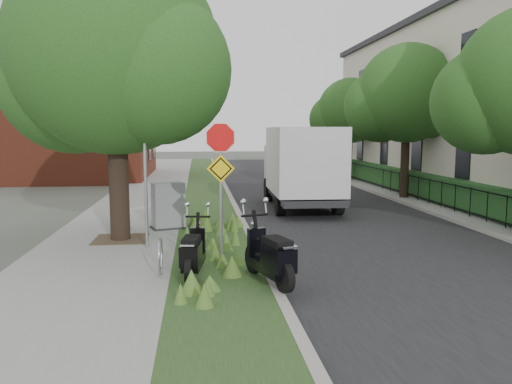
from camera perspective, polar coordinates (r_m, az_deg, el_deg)
ground at (r=11.26m, az=3.40°, el=-8.55°), size 120.00×120.00×0.00m
sidewalk_near at (r=21.01m, az=-13.00°, el=-1.21°), size 3.50×60.00×0.12m
verge at (r=20.89m, az=-5.48°, el=-1.11°), size 2.00×60.00×0.12m
kerb_near at (r=20.93m, az=-2.74°, el=-1.05°), size 0.20×60.00×0.13m
road at (r=21.46m, az=6.62°, el=-1.05°), size 7.00×60.00×0.01m
kerb_far at (r=22.52m, az=15.33°, el=-0.72°), size 0.20×60.00×0.13m
footpath_far at (r=23.21m, az=19.22°, el=-0.65°), size 3.20×60.00×0.12m
street_tree_main at (r=13.82m, az=-16.15°, el=14.18°), size 6.21×5.54×7.66m
bare_post at (r=12.57m, az=-12.55°, el=2.76°), size 0.08×0.08×4.00m
bike_hoop at (r=10.42m, az=-10.88°, el=-7.14°), size 0.06×0.78×0.77m
sign_assembly at (r=11.29m, az=-4.06°, el=3.48°), size 0.94×0.08×3.22m
fence_far at (r=22.72m, az=17.02°, el=0.83°), size 0.04×24.00×1.00m
hedge_far at (r=23.01m, az=18.61°, el=0.84°), size 1.00×24.00×1.10m
terrace_houses at (r=24.66m, az=26.60°, el=8.98°), size 7.40×26.40×8.20m
brick_building at (r=33.56m, az=-19.98°, el=8.71°), size 9.40×10.40×8.30m
far_tree_b at (r=22.57m, az=16.69°, el=10.21°), size 4.83×4.31×6.56m
far_tree_c at (r=30.06m, az=10.58°, el=8.75°), size 4.37×3.89×5.93m
scooter_near at (r=10.07m, az=-7.25°, el=-7.36°), size 0.53×1.77×0.85m
scooter_far at (r=9.47m, az=1.95°, el=-7.96°), size 0.80×1.92×0.94m
box_truck at (r=19.25m, az=5.21°, el=3.23°), size 2.53×5.98×2.67m
utility_cabinet at (r=15.08m, az=-9.98°, el=-1.62°), size 1.19×0.97×1.37m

